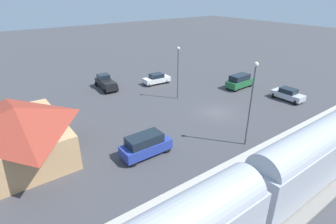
{
  "coord_description": "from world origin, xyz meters",
  "views": [
    {
      "loc": [
        -21.38,
        23.79,
        14.57
      ],
      "look_at": [
        2.18,
        6.35,
        1.0
      ],
      "focal_mm": 28.42,
      "sensor_mm": 36.0,
      "label": 1
    }
  ],
  "objects_px": {
    "station_building": "(20,132)",
    "pickup_black": "(106,83)",
    "suv_green": "(240,81)",
    "light_pole_lot_center": "(178,67)",
    "pedestrian_on_platform": "(335,115)",
    "light_pole_near_platform": "(252,96)",
    "sedan_white": "(157,79)",
    "sedan_silver": "(288,94)",
    "suv_blue": "(146,145)"
  },
  "relations": [
    {
      "from": "pedestrian_on_platform",
      "to": "sedan_silver",
      "type": "height_order",
      "value": "pedestrian_on_platform"
    },
    {
      "from": "station_building",
      "to": "light_pole_near_platform",
      "type": "xyz_separation_m",
      "value": [
        -11.2,
        -18.62,
        2.73
      ]
    },
    {
      "from": "suv_green",
      "to": "pickup_black",
      "type": "relative_size",
      "value": 0.9
    },
    {
      "from": "pedestrian_on_platform",
      "to": "suv_blue",
      "type": "bearing_deg",
      "value": 70.02
    },
    {
      "from": "sedan_silver",
      "to": "suv_green",
      "type": "bearing_deg",
      "value": 11.33
    },
    {
      "from": "pedestrian_on_platform",
      "to": "sedan_silver",
      "type": "relative_size",
      "value": 0.38
    },
    {
      "from": "pedestrian_on_platform",
      "to": "suv_blue",
      "type": "relative_size",
      "value": 0.35
    },
    {
      "from": "station_building",
      "to": "pedestrian_on_platform",
      "type": "xyz_separation_m",
      "value": [
        -14.52,
        -30.59,
        -1.35
      ]
    },
    {
      "from": "light_pole_lot_center",
      "to": "sedan_silver",
      "type": "bearing_deg",
      "value": -128.54
    },
    {
      "from": "pedestrian_on_platform",
      "to": "suv_green",
      "type": "xyz_separation_m",
      "value": [
        15.1,
        -1.2,
        -0.13
      ]
    },
    {
      "from": "suv_green",
      "to": "light_pole_lot_center",
      "type": "relative_size",
      "value": 0.66
    },
    {
      "from": "pedestrian_on_platform",
      "to": "pickup_black",
      "type": "height_order",
      "value": "pickup_black"
    },
    {
      "from": "suv_blue",
      "to": "light_pole_lot_center",
      "type": "xyz_separation_m",
      "value": [
        9.71,
        -11.59,
        3.6
      ]
    },
    {
      "from": "light_pole_near_platform",
      "to": "light_pole_lot_center",
      "type": "distance_m",
      "value": 14.32
    },
    {
      "from": "station_building",
      "to": "suv_blue",
      "type": "relative_size",
      "value": 2.32
    },
    {
      "from": "pedestrian_on_platform",
      "to": "sedan_white",
      "type": "height_order",
      "value": "pedestrian_on_platform"
    },
    {
      "from": "light_pole_lot_center",
      "to": "station_building",
      "type": "bearing_deg",
      "value": 97.96
    },
    {
      "from": "pickup_black",
      "to": "light_pole_lot_center",
      "type": "height_order",
      "value": "light_pole_lot_center"
    },
    {
      "from": "sedan_silver",
      "to": "light_pole_lot_center",
      "type": "xyz_separation_m",
      "value": [
        9.87,
        12.4,
        3.87
      ]
    },
    {
      "from": "pickup_black",
      "to": "suv_blue",
      "type": "height_order",
      "value": "suv_blue"
    },
    {
      "from": "light_pole_near_platform",
      "to": "suv_blue",
      "type": "bearing_deg",
      "value": 64.62
    },
    {
      "from": "pedestrian_on_platform",
      "to": "pickup_black",
      "type": "bearing_deg",
      "value": 30.59
    },
    {
      "from": "pickup_black",
      "to": "light_pole_lot_center",
      "type": "bearing_deg",
      "value": -146.86
    },
    {
      "from": "pickup_black",
      "to": "suv_blue",
      "type": "distance_m",
      "value": 20.45
    },
    {
      "from": "sedan_white",
      "to": "light_pole_near_platform",
      "type": "height_order",
      "value": "light_pole_near_platform"
    },
    {
      "from": "suv_blue",
      "to": "light_pole_near_platform",
      "type": "distance_m",
      "value": 11.13
    },
    {
      "from": "suv_green",
      "to": "sedan_white",
      "type": "height_order",
      "value": "suv_green"
    },
    {
      "from": "sedan_white",
      "to": "station_building",
      "type": "bearing_deg",
      "value": 114.81
    },
    {
      "from": "suv_blue",
      "to": "sedan_silver",
      "type": "bearing_deg",
      "value": -90.39
    },
    {
      "from": "sedan_silver",
      "to": "pedestrian_on_platform",
      "type": "bearing_deg",
      "value": 160.29
    },
    {
      "from": "pickup_black",
      "to": "light_pole_lot_center",
      "type": "xyz_separation_m",
      "value": [
        -10.13,
        -6.61,
        3.72
      ]
    },
    {
      "from": "light_pole_lot_center",
      "to": "light_pole_near_platform",
      "type": "bearing_deg",
      "value": 170.82
    },
    {
      "from": "sedan_white",
      "to": "light_pole_lot_center",
      "type": "xyz_separation_m",
      "value": [
        -7.34,
        1.31,
        3.87
      ]
    },
    {
      "from": "pedestrian_on_platform",
      "to": "light_pole_lot_center",
      "type": "distance_m",
      "value": 20.25
    },
    {
      "from": "sedan_silver",
      "to": "light_pole_near_platform",
      "type": "xyz_separation_m",
      "value": [
        -4.25,
        14.68,
        4.48
      ]
    },
    {
      "from": "pickup_black",
      "to": "sedan_silver",
      "type": "bearing_deg",
      "value": -136.46
    },
    {
      "from": "sedan_white",
      "to": "light_pole_near_platform",
      "type": "distance_m",
      "value": 22.22
    },
    {
      "from": "pedestrian_on_platform",
      "to": "suv_blue",
      "type": "distance_m",
      "value": 22.64
    },
    {
      "from": "light_pole_near_platform",
      "to": "suv_green",
      "type": "bearing_deg",
      "value": -48.17
    },
    {
      "from": "suv_green",
      "to": "sedan_silver",
      "type": "relative_size",
      "value": 1.11
    },
    {
      "from": "station_building",
      "to": "pickup_black",
      "type": "distance_m",
      "value": 19.42
    },
    {
      "from": "station_building",
      "to": "pickup_black",
      "type": "bearing_deg",
      "value": -47.59
    },
    {
      "from": "pickup_black",
      "to": "pedestrian_on_platform",
      "type": "bearing_deg",
      "value": -149.41
    },
    {
      "from": "pickup_black",
      "to": "suv_blue",
      "type": "relative_size",
      "value": 1.13
    },
    {
      "from": "station_building",
      "to": "light_pole_lot_center",
      "type": "relative_size",
      "value": 1.52
    },
    {
      "from": "light_pole_lot_center",
      "to": "pedestrian_on_platform",
      "type": "bearing_deg",
      "value": -150.96
    },
    {
      "from": "station_building",
      "to": "suv_green",
      "type": "relative_size",
      "value": 2.28
    },
    {
      "from": "suv_green",
      "to": "sedan_white",
      "type": "relative_size",
      "value": 1.08
    },
    {
      "from": "station_building",
      "to": "sedan_white",
      "type": "xyz_separation_m",
      "value": [
        10.27,
        -22.22,
        -1.75
      ]
    },
    {
      "from": "suv_green",
      "to": "suv_blue",
      "type": "relative_size",
      "value": 1.02
    }
  ]
}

